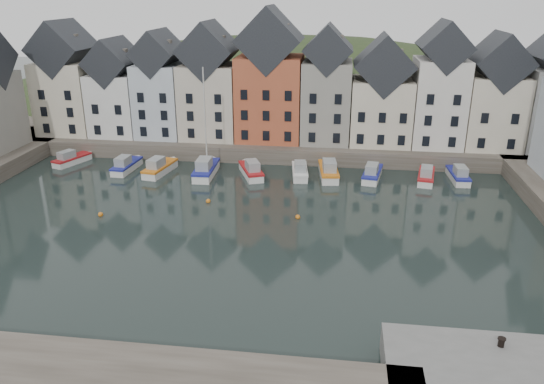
# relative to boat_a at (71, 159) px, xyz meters

# --- Properties ---
(ground) EXTENTS (260.00, 260.00, 0.00)m
(ground) POSITION_rel_boat_a_xyz_m (25.26, -18.92, -0.63)
(ground) COLOR black
(ground) RESTS_ON ground
(far_quay) EXTENTS (90.00, 16.00, 2.00)m
(far_quay) POSITION_rel_boat_a_xyz_m (25.26, 11.08, 0.37)
(far_quay) COLOR #443D34
(far_quay) RESTS_ON ground
(hillside) EXTENTS (153.60, 70.40, 64.00)m
(hillside) POSITION_rel_boat_a_xyz_m (25.27, 37.08, -18.59)
(hillside) COLOR #24351A
(hillside) RESTS_ON ground
(far_terrace) EXTENTS (72.37, 8.16, 17.78)m
(far_terrace) POSITION_rel_boat_a_xyz_m (28.47, 9.08, 8.25)
(far_terrace) COLOR beige
(far_terrace) RESTS_ON far_quay
(mooring_buoys) EXTENTS (20.50, 5.50, 0.50)m
(mooring_buoys) POSITION_rel_boat_a_xyz_m (21.26, -13.58, -0.48)
(mooring_buoys) COLOR orange
(mooring_buoys) RESTS_ON ground
(boat_a) EXTENTS (3.51, 5.72, 2.10)m
(boat_a) POSITION_rel_boat_a_xyz_m (0.00, 0.00, 0.00)
(boat_a) COLOR silver
(boat_a) RESTS_ON ground
(boat_b) EXTENTS (2.17, 6.03, 2.28)m
(boat_b) POSITION_rel_boat_a_xyz_m (8.34, -1.82, 0.05)
(boat_b) COLOR silver
(boat_b) RESTS_ON ground
(boat_c) EXTENTS (2.91, 6.53, 2.42)m
(boat_c) POSITION_rel_boat_a_xyz_m (12.87, -2.27, 0.10)
(boat_c) COLOR silver
(boat_c) RESTS_ON ground
(boat_d) EXTENTS (2.41, 7.06, 13.36)m
(boat_d) POSITION_rel_boat_a_xyz_m (18.85, -2.34, 0.24)
(boat_d) COLOR silver
(boat_d) RESTS_ON ground
(boat_e) EXTENTS (4.13, 6.47, 2.38)m
(boat_e) POSITION_rel_boat_a_xyz_m (24.45, -1.76, 0.08)
(boat_e) COLOR silver
(boat_e) RESTS_ON ground
(boat_f) EXTENTS (2.50, 6.02, 2.24)m
(boat_f) POSITION_rel_boat_a_xyz_m (30.39, -1.07, 0.04)
(boat_f) COLOR silver
(boat_f) RESTS_ON ground
(boat_g) EXTENTS (2.84, 6.91, 2.58)m
(boat_g) POSITION_rel_boat_a_xyz_m (33.91, -0.84, 0.14)
(boat_g) COLOR silver
(boat_g) RESTS_ON ground
(boat_h) EXTENTS (2.87, 6.22, 2.30)m
(boat_h) POSITION_rel_boat_a_xyz_m (39.18, -0.87, 0.06)
(boat_h) COLOR silver
(boat_h) RESTS_ON ground
(boat_i) EXTENTS (2.78, 6.01, 2.22)m
(boat_i) POSITION_rel_boat_a_xyz_m (45.57, -0.84, 0.04)
(boat_i) COLOR silver
(boat_i) RESTS_ON ground
(boat_j) EXTENTS (2.05, 5.82, 2.21)m
(boat_j) POSITION_rel_boat_a_xyz_m (49.45, -0.07, 0.03)
(boat_j) COLOR silver
(boat_j) RESTS_ON ground
(mooring_bollard) EXTENTS (0.48, 0.48, 0.56)m
(mooring_bollard) POSITION_rel_boat_a_xyz_m (45.04, -35.42, 1.68)
(mooring_bollard) COLOR black
(mooring_bollard) RESTS_ON near_quay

